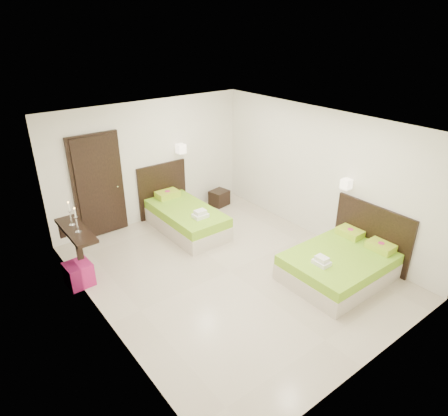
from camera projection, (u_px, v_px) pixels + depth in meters
floor at (230, 271)px, 7.10m from camera, size 5.50×5.50×0.00m
bed_single at (184, 216)px, 8.43m from camera, size 1.17×1.96×1.61m
bed_double at (342, 263)px, 6.85m from camera, size 1.80×1.53×1.48m
nightstand at (219, 198)px, 9.59m from camera, size 0.46×0.43×0.36m
ottoman at (79, 274)px, 6.67m from camera, size 0.42×0.42×0.40m
door at (99, 187)px, 7.93m from camera, size 1.02×0.15×2.14m
console_shelf at (75, 231)px, 6.75m from camera, size 0.35×1.20×0.78m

